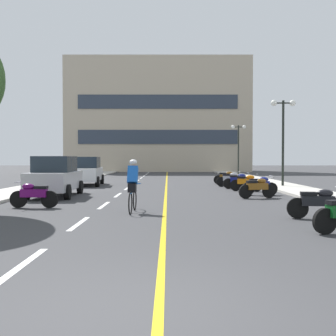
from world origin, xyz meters
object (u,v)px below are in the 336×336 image
at_px(motorcycle_5, 260,185).
at_px(motorcycle_9, 227,177).
at_px(street_lamp_mid, 283,123).
at_px(parked_car_near, 55,176).
at_px(motorcycle_3, 34,194).
at_px(cyclist_rider, 133,184).
at_px(motorcycle_6, 247,182).
at_px(motorcycle_2, 318,202).
at_px(motorcycle_4, 258,187).
at_px(street_lamp_far, 238,138).
at_px(parked_car_mid, 86,171).
at_px(motorcycle_7, 239,180).
at_px(motorcycle_8, 231,179).

xyz_separation_m(motorcycle_5, motorcycle_9, (-0.40, 7.67, 0.00)).
xyz_separation_m(street_lamp_mid, parked_car_near, (-11.88, -5.36, -2.90)).
distance_m(motorcycle_3, cyclist_rider, 3.70).
bearing_deg(cyclist_rider, motorcycle_6, 56.35).
bearing_deg(cyclist_rider, motorcycle_2, -15.37).
xyz_separation_m(street_lamp_mid, motorcycle_5, (-2.47, -4.75, -3.34)).
distance_m(motorcycle_4, cyclist_rider, 6.60).
height_order(street_lamp_far, motorcycle_6, street_lamp_far).
height_order(motorcycle_4, cyclist_rider, cyclist_rider).
xyz_separation_m(motorcycle_4, cyclist_rider, (-5.01, -4.28, 0.41)).
distance_m(street_lamp_far, parked_car_near, 24.08).
relative_size(street_lamp_mid, street_lamp_far, 1.04).
relative_size(motorcycle_2, motorcycle_9, 1.00).
bearing_deg(parked_car_mid, motorcycle_9, 6.50).
bearing_deg(motorcycle_6, street_lamp_far, 81.12).
bearing_deg(motorcycle_5, motorcycle_7, 94.68).
height_order(motorcycle_6, motorcycle_9, same).
height_order(parked_car_mid, motorcycle_7, parked_car_mid).
bearing_deg(street_lamp_mid, motorcycle_9, 134.61).
xyz_separation_m(street_lamp_far, motorcycle_2, (-2.65, -27.28, -3.23)).
bearing_deg(motorcycle_6, cyclist_rider, -123.65).
height_order(street_lamp_mid, parked_car_mid, street_lamp_mid).
bearing_deg(street_lamp_far, motorcycle_8, -102.01).
relative_size(parked_car_mid, cyclist_rider, 2.43).
height_order(street_lamp_mid, motorcycle_8, street_lamp_mid).
bearing_deg(parked_car_near, parked_car_mid, 90.85).
xyz_separation_m(motorcycle_5, motorcycle_7, (-0.31, 3.80, 0.00)).
height_order(motorcycle_5, motorcycle_9, same).
distance_m(street_lamp_far, motorcycle_9, 13.18).
xyz_separation_m(parked_car_near, motorcycle_8, (8.92, 6.08, -0.44)).
bearing_deg(motorcycle_7, street_lamp_mid, 18.83).
distance_m(street_lamp_mid, motorcycle_2, 12.66).
distance_m(parked_car_mid, motorcycle_6, 10.35).
bearing_deg(motorcycle_7, motorcycle_9, 91.36).
bearing_deg(motorcycle_4, motorcycle_8, 90.47).
xyz_separation_m(street_lamp_mid, motorcycle_2, (-2.51, -11.95, -3.34)).
xyz_separation_m(parked_car_mid, motorcycle_3, (0.54, -11.34, -0.44)).
relative_size(motorcycle_3, motorcycle_8, 1.00).
height_order(motorcycle_5, motorcycle_8, same).
bearing_deg(motorcycle_8, motorcycle_6, -84.62).
distance_m(motorcycle_7, motorcycle_8, 1.69).
bearing_deg(motorcycle_8, street_lamp_far, 77.99).
bearing_deg(parked_car_near, motorcycle_9, 42.56).
bearing_deg(street_lamp_mid, cyclist_rider, -127.09).
distance_m(parked_car_near, motorcycle_8, 10.80).
xyz_separation_m(motorcycle_4, motorcycle_7, (0.12, 5.24, 0.00)).
xyz_separation_m(motorcycle_8, cyclist_rider, (-4.95, -11.19, 0.41)).
distance_m(motorcycle_8, cyclist_rider, 12.24).
height_order(parked_car_mid, motorcycle_4, parked_car_mid).
bearing_deg(parked_car_near, motorcycle_2, -35.13).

